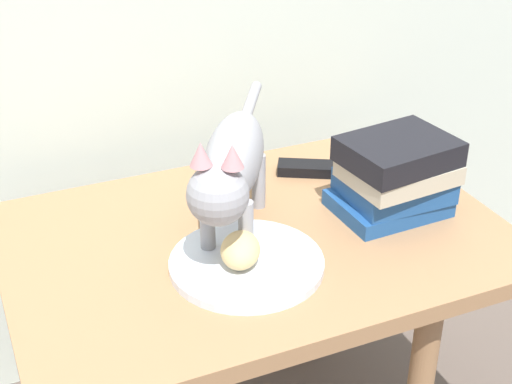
% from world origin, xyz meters
% --- Properties ---
extents(side_table, '(0.82, 0.56, 0.50)m').
position_xyz_m(side_table, '(0.00, 0.00, 0.43)').
color(side_table, '#9E724C').
rests_on(side_table, ground).
extents(plate, '(0.24, 0.24, 0.01)m').
position_xyz_m(plate, '(-0.05, -0.08, 0.51)').
color(plate, silver).
rests_on(plate, side_table).
extents(bread_roll, '(0.09, 0.10, 0.05)m').
position_xyz_m(bread_roll, '(-0.06, -0.09, 0.54)').
color(bread_roll, '#E0BC7A').
rests_on(bread_roll, plate).
extents(cat, '(0.28, 0.42, 0.23)m').
position_xyz_m(cat, '(-0.04, 0.01, 0.63)').
color(cat, '#99999E').
rests_on(cat, side_table).
extents(book_stack, '(0.19, 0.17, 0.14)m').
position_xyz_m(book_stack, '(0.24, -0.03, 0.57)').
color(book_stack, '#1E4C8C').
rests_on(book_stack, side_table).
extents(tv_remote, '(0.15, 0.11, 0.02)m').
position_xyz_m(tv_remote, '(0.19, 0.15, 0.51)').
color(tv_remote, black).
rests_on(tv_remote, side_table).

